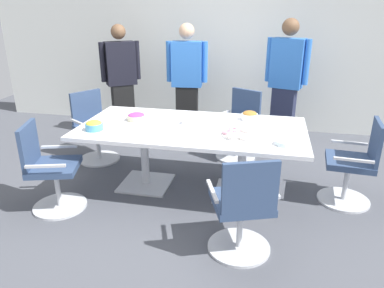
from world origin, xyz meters
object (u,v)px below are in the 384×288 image
at_px(office_chair_0, 50,172).
at_px(office_chair_1, 243,211).
at_px(napkin_pile, 191,120).
at_px(donut_platter, 239,134).
at_px(office_chair_4, 95,130).
at_px(snack_bowl_pretzels, 250,116).
at_px(office_chair_3, 239,128).
at_px(snack_bowl_chips_yellow, 94,125).
at_px(plate_stack, 285,143).
at_px(person_standing_0, 122,80).
at_px(person_standing_1, 187,81).
at_px(snack_bowl_candy_mix, 136,117).
at_px(person_standing_2, 286,82).
at_px(office_chair_2, 354,167).
at_px(conference_table, 192,138).

height_order(office_chair_0, office_chair_1, same).
bearing_deg(napkin_pile, donut_platter, -29.36).
xyz_separation_m(office_chair_4, snack_bowl_pretzels, (2.03, -0.22, 0.40)).
xyz_separation_m(office_chair_3, snack_bowl_chips_yellow, (-1.39, -1.39, 0.39)).
distance_m(office_chair_3, office_chair_4, 1.93).
distance_m(donut_platter, plate_stack, 0.47).
bearing_deg(person_standing_0, donut_platter, 102.33).
distance_m(office_chair_0, office_chair_4, 1.28).
distance_m(person_standing_0, snack_bowl_chips_yellow, 1.99).
xyz_separation_m(person_standing_0, donut_platter, (1.97, -1.79, -0.12)).
xyz_separation_m(office_chair_4, person_standing_1, (1.02, 1.06, 0.49)).
bearing_deg(plate_stack, person_standing_1, 124.92).
height_order(person_standing_0, plate_stack, person_standing_0).
height_order(office_chair_4, snack_bowl_candy_mix, office_chair_4).
xyz_separation_m(office_chair_0, plate_stack, (2.27, 0.35, 0.37)).
relative_size(office_chair_0, snack_bowl_candy_mix, 4.35).
xyz_separation_m(person_standing_2, plate_stack, (-0.04, -2.02, -0.17)).
distance_m(office_chair_2, napkin_pile, 1.78).
xyz_separation_m(snack_bowl_candy_mix, donut_platter, (1.18, -0.28, -0.02)).
height_order(donut_platter, plate_stack, donut_platter).
bearing_deg(office_chair_3, snack_bowl_candy_mix, 69.28).
distance_m(person_standing_0, donut_platter, 2.67).
bearing_deg(office_chair_3, person_standing_1, -6.97).
bearing_deg(office_chair_4, person_standing_2, 146.72).
bearing_deg(plate_stack, office_chair_0, -171.29).
distance_m(office_chair_2, snack_bowl_candy_mix, 2.39).
height_order(office_chair_2, person_standing_0, person_standing_0).
height_order(person_standing_1, plate_stack, person_standing_1).
bearing_deg(plate_stack, snack_bowl_chips_yellow, 179.26).
distance_m(office_chair_0, office_chair_1, 1.98).
relative_size(person_standing_0, person_standing_1, 0.99).
distance_m(office_chair_1, person_standing_2, 2.77).
bearing_deg(office_chair_3, donut_platter, 121.94).
distance_m(office_chair_1, snack_bowl_candy_mix, 1.76).
bearing_deg(person_standing_1, office_chair_1, 106.47).
relative_size(office_chair_2, office_chair_3, 1.00).
distance_m(person_standing_0, plate_stack, 3.11).
bearing_deg(snack_bowl_pretzels, office_chair_0, -150.85).
bearing_deg(napkin_pile, office_chair_4, 162.28).
height_order(office_chair_3, napkin_pile, office_chair_3).
bearing_deg(donut_platter, person_standing_2, 75.48).
bearing_deg(conference_table, donut_platter, -19.26).
relative_size(office_chair_2, donut_platter, 2.55).
bearing_deg(office_chair_4, office_chair_2, 113.46).
bearing_deg(person_standing_1, office_chair_0, 63.95).
height_order(office_chair_1, person_standing_0, person_standing_0).
distance_m(office_chair_2, person_standing_1, 2.69).
distance_m(office_chair_3, snack_bowl_candy_mix, 1.50).
xyz_separation_m(office_chair_2, person_standing_2, (-0.70, 1.60, 0.54)).
relative_size(person_standing_1, donut_platter, 4.83).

